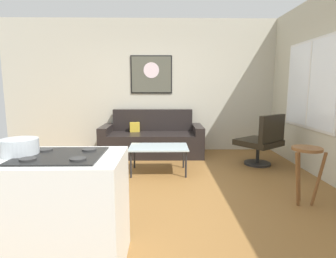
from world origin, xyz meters
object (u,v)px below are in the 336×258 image
Objects in this scene: couch at (152,140)px; mixing_bowl at (20,147)px; bar_stool at (306,160)px; armchair at (262,141)px; wall_painting at (151,74)px; coffee_table at (159,149)px.

mixing_bowl is (-0.83, -3.48, 0.64)m from couch.
couch is 2.96× the size of bar_stool.
wall_painting is at bearing 148.10° from armchair.
wall_painting reaches higher than armchair.
wall_painting is (0.81, 3.91, 0.70)m from mixing_bowl.
bar_stool is (1.75, -1.23, 0.14)m from coffee_table.
bar_stool is at bearing -92.45° from armchair.
mixing_bowl is at bearing -158.61° from bar_stool.
mixing_bowl is 0.30× the size of wall_painting.
armchair is at bearing -22.46° from couch.
armchair is at bearing 87.55° from bar_stool.
couch reaches higher than bar_stool.
coffee_table is at bearing -83.75° from wall_painting.
couch is 2.14m from armchair.
wall_painting reaches higher than couch.
bar_stool reaches higher than coffee_table.
mixing_bowl is (-2.73, -1.07, 0.40)m from bar_stool.
armchair is 3.90m from mixing_bowl.
bar_stool is at bearing -51.72° from couch.
bar_stool is 2.96m from mixing_bowl.
armchair is at bearing 11.31° from coffee_table.
coffee_table is at bearing 66.85° from mixing_bowl.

